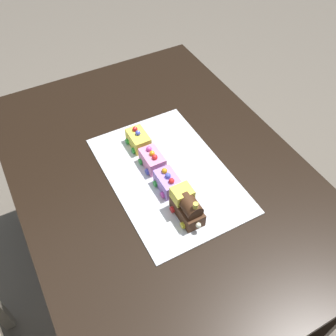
{
  "coord_description": "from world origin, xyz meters",
  "views": [
    {
      "loc": [
        -0.81,
        0.39,
        1.76
      ],
      "look_at": [
        -0.04,
        -0.02,
        0.77
      ],
      "focal_mm": 39.89,
      "sensor_mm": 36.0,
      "label": 1
    }
  ],
  "objects": [
    {
      "name": "cake_locomotive",
      "position": [
        -0.23,
        0.01,
        0.79
      ],
      "size": [
        0.14,
        0.08,
        0.12
      ],
      "color": "#472816",
      "rests_on": "cake_board"
    },
    {
      "name": "ground_plane",
      "position": [
        0.0,
        0.0,
        0.0
      ],
      "size": [
        8.0,
        8.0,
        0.0
      ],
      "primitive_type": "plane",
      "color": "#6B6054"
    },
    {
      "name": "cake_board",
      "position": [
        -0.04,
        -0.02,
        0.74
      ],
      "size": [
        0.6,
        0.4,
        0.0
      ],
      "primitive_type": "cube",
      "color": "silver",
      "rests_on": "dining_table"
    },
    {
      "name": "cake_car_flatbed_bubblegum",
      "position": [
        0.02,
        0.01,
        0.77
      ],
      "size": [
        0.1,
        0.08,
        0.07
      ],
      "color": "pink",
      "rests_on": "cake_board"
    },
    {
      "name": "cake_car_tanker_lavender",
      "position": [
        -0.1,
        0.01,
        0.77
      ],
      "size": [
        0.1,
        0.08,
        0.07
      ],
      "color": "#AD84E0",
      "rests_on": "cake_board"
    },
    {
      "name": "dining_table",
      "position": [
        0.0,
        0.0,
        0.63
      ],
      "size": [
        1.4,
        1.0,
        0.74
      ],
      "color": "black",
      "rests_on": "ground"
    },
    {
      "name": "cake_car_caboose_lemon",
      "position": [
        0.14,
        0.01,
        0.77
      ],
      "size": [
        0.1,
        0.08,
        0.07
      ],
      "color": "#F4E04C",
      "rests_on": "cake_board"
    }
  ]
}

